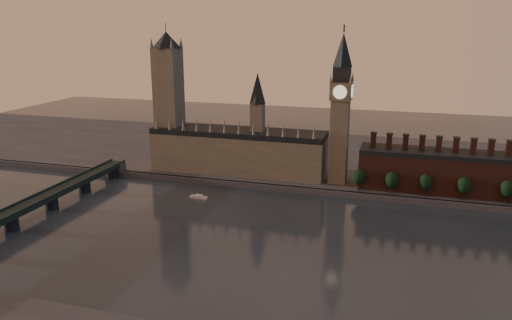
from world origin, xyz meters
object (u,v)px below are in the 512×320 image
at_px(big_ben, 341,107).
at_px(westminster_bridge, 28,208).
at_px(victoria_tower, 169,95).
at_px(river_boat, 199,197).

bearing_deg(big_ben, westminster_bridge, -145.67).
distance_m(big_ben, westminster_bridge, 205.83).
relative_size(victoria_tower, river_boat, 8.48).
relative_size(westminster_bridge, river_boat, 15.71).
height_order(big_ben, westminster_bridge, big_ben).
xyz_separation_m(westminster_bridge, river_boat, (80.51, 63.26, -6.49)).
distance_m(victoria_tower, westminster_bridge, 133.21).
distance_m(victoria_tower, river_boat, 91.73).
height_order(victoria_tower, westminster_bridge, victoria_tower).
height_order(big_ben, river_boat, big_ben).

